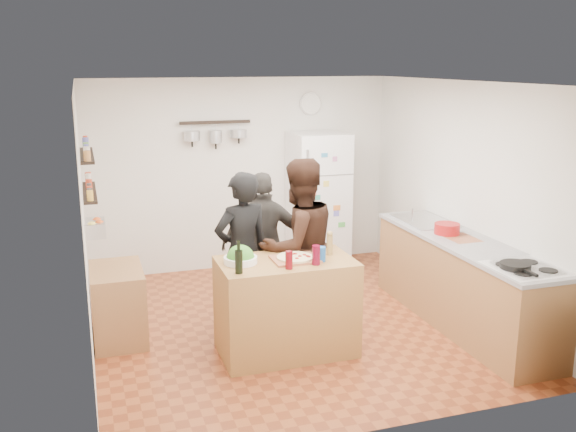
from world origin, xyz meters
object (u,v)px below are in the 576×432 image
object	(u,v)px
prep_island	(286,307)
wall_clock	(310,104)
person_back	(264,244)
pepper_mill	(330,245)
red_bowl	(447,229)
person_left	(242,253)
fridge	(318,201)
skillet	(515,266)
wine_bottle	(239,262)
person_center	(299,247)
salad_bowl	(241,260)
side_table	(118,304)
counter_run	(463,284)
salt_canister	(321,254)

from	to	relation	value
prep_island	wall_clock	size ratio (longest dim) A/B	4.17
person_back	pepper_mill	bearing A→B (deg)	120.43
person_back	red_bowl	world-z (taller)	person_back
person_left	person_back	size ratio (longest dim) A/B	1.06
fridge	skillet	bearing A→B (deg)	-78.63
skillet	fridge	bearing A→B (deg)	101.37
wine_bottle	red_bowl	bearing A→B (deg)	13.09
red_bowl	fridge	size ratio (longest dim) A/B	0.15
person_left	person_center	size ratio (longest dim) A/B	0.93
salad_bowl	skillet	world-z (taller)	same
person_back	side_table	bearing A→B (deg)	18.78
counter_run	red_bowl	world-z (taller)	red_bowl
prep_island	person_left	size ratio (longest dim) A/B	0.76
wine_bottle	person_left	xyz separation A→B (m)	(0.24, 0.84, -0.18)
pepper_mill	fridge	world-z (taller)	fridge
prep_island	side_table	world-z (taller)	prep_island
salad_bowl	wine_bottle	xyz separation A→B (m)	(-0.08, -0.27, 0.07)
prep_island	salad_bowl	distance (m)	0.64
wine_bottle	pepper_mill	world-z (taller)	wine_bottle
wine_bottle	pepper_mill	distance (m)	0.99
pepper_mill	wine_bottle	bearing A→B (deg)	-164.13
wine_bottle	wall_clock	bearing A→B (deg)	59.74
skillet	salt_canister	bearing A→B (deg)	154.04
wine_bottle	person_back	size ratio (longest dim) A/B	0.13
person_center	wall_clock	world-z (taller)	wall_clock
pepper_mill	person_back	bearing A→B (deg)	110.61
salt_canister	person_back	bearing A→B (deg)	100.79
counter_run	side_table	bearing A→B (deg)	168.06
red_bowl	side_table	distance (m)	3.47
person_left	counter_run	world-z (taller)	person_left
prep_island	side_table	bearing A→B (deg)	152.25
salad_bowl	wine_bottle	world-z (taller)	wine_bottle
wine_bottle	red_bowl	xyz separation A→B (m)	(2.40, 0.56, -0.04)
pepper_mill	fridge	bearing A→B (deg)	72.08
person_left	fridge	size ratio (longest dim) A/B	0.92
salad_bowl	wall_clock	world-z (taller)	wall_clock
prep_island	person_center	size ratio (longest dim) A/B	0.70
salad_bowl	person_left	bearing A→B (deg)	74.74
pepper_mill	counter_run	world-z (taller)	pepper_mill
person_center	skillet	size ratio (longest dim) A/B	6.71
prep_island	side_table	xyz separation A→B (m)	(-1.49, 0.79, -0.09)
red_bowl	fridge	bearing A→B (deg)	109.10
prep_island	salt_canister	world-z (taller)	salt_canister
side_table	red_bowl	bearing A→B (deg)	-7.53
person_center	counter_run	size ratio (longest dim) A/B	0.68
salad_bowl	person_back	world-z (taller)	person_back
person_back	wall_clock	size ratio (longest dim) A/B	5.20
side_table	skillet	bearing A→B (deg)	-26.41
person_back	counter_run	distance (m)	2.13
skillet	person_left	bearing A→B (deg)	144.76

